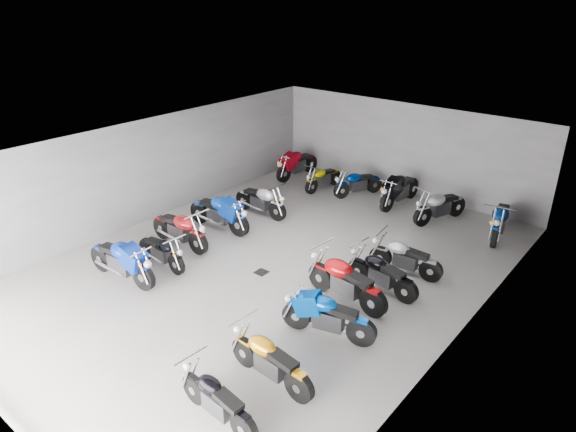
{
  "coord_description": "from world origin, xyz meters",
  "views": [
    {
      "loc": [
        7.89,
        -8.99,
        6.81
      ],
      "look_at": [
        -0.33,
        0.99,
        1.0
      ],
      "focal_mm": 32.0,
      "sensor_mm": 36.0,
      "label": 1
    }
  ],
  "objects_px": {
    "motorcycle_right_b": "(270,360)",
    "motorcycle_left_b": "(122,261)",
    "motorcycle_right_e": "(381,274)",
    "motorcycle_right_a": "(217,400)",
    "motorcycle_back_f": "(500,220)",
    "motorcycle_right_f": "(405,258)",
    "motorcycle_left_f": "(261,200)",
    "motorcycle_right_c": "(327,316)",
    "drain_grate": "(261,272)",
    "motorcycle_back_b": "(323,178)",
    "motorcycle_left_c": "(162,251)",
    "motorcycle_left_e": "(219,212)",
    "motorcycle_back_c": "(358,183)",
    "motorcycle_back_e": "(440,206)",
    "motorcycle_left_d": "(180,229)",
    "motorcycle_right_d": "(345,281)",
    "motorcycle_back_a": "(297,164)",
    "motorcycle_back_d": "(399,190)"
  },
  "relations": [
    {
      "from": "motorcycle_left_e",
      "to": "motorcycle_back_c",
      "type": "distance_m",
      "value": 5.31
    },
    {
      "from": "motorcycle_right_b",
      "to": "motorcycle_back_a",
      "type": "distance_m",
      "value": 11.32
    },
    {
      "from": "motorcycle_right_a",
      "to": "motorcycle_right_f",
      "type": "height_order",
      "value": "motorcycle_right_f"
    },
    {
      "from": "motorcycle_left_b",
      "to": "motorcycle_left_f",
      "type": "xyz_separation_m",
      "value": [
        -0.06,
        5.22,
        -0.05
      ]
    },
    {
      "from": "motorcycle_left_b",
      "to": "motorcycle_back_f",
      "type": "distance_m",
      "value": 10.67
    },
    {
      "from": "motorcycle_right_e",
      "to": "motorcycle_back_b",
      "type": "distance_m",
      "value": 6.91
    },
    {
      "from": "motorcycle_back_b",
      "to": "motorcycle_back_c",
      "type": "height_order",
      "value": "motorcycle_back_c"
    },
    {
      "from": "motorcycle_right_d",
      "to": "motorcycle_back_d",
      "type": "height_order",
      "value": "motorcycle_back_d"
    },
    {
      "from": "motorcycle_right_f",
      "to": "motorcycle_back_c",
      "type": "distance_m",
      "value": 5.46
    },
    {
      "from": "motorcycle_left_b",
      "to": "motorcycle_right_a",
      "type": "distance_m",
      "value": 5.46
    },
    {
      "from": "motorcycle_right_c",
      "to": "motorcycle_right_e",
      "type": "xyz_separation_m",
      "value": [
        -0.02,
        2.28,
        -0.02
      ]
    },
    {
      "from": "motorcycle_left_f",
      "to": "motorcycle_right_c",
      "type": "distance_m",
      "value": 6.56
    },
    {
      "from": "motorcycle_right_b",
      "to": "motorcycle_back_f",
      "type": "distance_m",
      "value": 8.97
    },
    {
      "from": "motorcycle_left_f",
      "to": "motorcycle_right_e",
      "type": "relative_size",
      "value": 1.06
    },
    {
      "from": "motorcycle_right_c",
      "to": "motorcycle_back_f",
      "type": "xyz_separation_m",
      "value": [
        1.16,
        7.1,
        0.04
      ]
    },
    {
      "from": "motorcycle_back_d",
      "to": "motorcycle_back_e",
      "type": "bearing_deg",
      "value": 168.56
    },
    {
      "from": "motorcycle_right_c",
      "to": "motorcycle_right_d",
      "type": "height_order",
      "value": "motorcycle_right_d"
    },
    {
      "from": "motorcycle_back_f",
      "to": "motorcycle_left_e",
      "type": "bearing_deg",
      "value": 25.15
    },
    {
      "from": "motorcycle_left_f",
      "to": "motorcycle_back_f",
      "type": "bearing_deg",
      "value": 117.85
    },
    {
      "from": "motorcycle_right_d",
      "to": "motorcycle_back_a",
      "type": "height_order",
      "value": "motorcycle_right_d"
    },
    {
      "from": "drain_grate",
      "to": "motorcycle_left_d",
      "type": "relative_size",
      "value": 0.14
    },
    {
      "from": "motorcycle_right_a",
      "to": "motorcycle_right_d",
      "type": "bearing_deg",
      "value": 7.83
    },
    {
      "from": "motorcycle_left_d",
      "to": "motorcycle_back_c",
      "type": "relative_size",
      "value": 1.22
    },
    {
      "from": "motorcycle_right_b",
      "to": "motorcycle_back_c",
      "type": "bearing_deg",
      "value": 25.87
    },
    {
      "from": "drain_grate",
      "to": "motorcycle_back_b",
      "type": "bearing_deg",
      "value": 111.34
    },
    {
      "from": "motorcycle_right_f",
      "to": "motorcycle_back_e",
      "type": "relative_size",
      "value": 0.94
    },
    {
      "from": "motorcycle_back_f",
      "to": "motorcycle_right_f",
      "type": "bearing_deg",
      "value": 62.22
    },
    {
      "from": "motorcycle_right_e",
      "to": "motorcycle_right_a",
      "type": "bearing_deg",
      "value": -175.38
    },
    {
      "from": "motorcycle_left_c",
      "to": "motorcycle_right_c",
      "type": "height_order",
      "value": "motorcycle_right_c"
    },
    {
      "from": "motorcycle_back_b",
      "to": "drain_grate",
      "type": "bearing_deg",
      "value": 115.7
    },
    {
      "from": "drain_grate",
      "to": "motorcycle_right_b",
      "type": "bearing_deg",
      "value": -45.43
    },
    {
      "from": "motorcycle_left_f",
      "to": "motorcycle_right_f",
      "type": "relative_size",
      "value": 1.08
    },
    {
      "from": "motorcycle_right_d",
      "to": "motorcycle_back_b",
      "type": "xyz_separation_m",
      "value": [
        -4.7,
        5.6,
        -0.1
      ]
    },
    {
      "from": "motorcycle_right_b",
      "to": "motorcycle_left_b",
      "type": "bearing_deg",
      "value": 88.67
    },
    {
      "from": "motorcycle_back_d",
      "to": "motorcycle_back_f",
      "type": "height_order",
      "value": "motorcycle_back_d"
    },
    {
      "from": "motorcycle_back_c",
      "to": "motorcycle_back_f",
      "type": "height_order",
      "value": "motorcycle_back_f"
    },
    {
      "from": "motorcycle_right_a",
      "to": "motorcycle_back_e",
      "type": "distance_m",
      "value": 10.11
    },
    {
      "from": "motorcycle_right_c",
      "to": "motorcycle_back_d",
      "type": "height_order",
      "value": "motorcycle_back_d"
    },
    {
      "from": "drain_grate",
      "to": "motorcycle_left_b",
      "type": "xyz_separation_m",
      "value": [
        -2.43,
        -2.48,
        0.55
      ]
    },
    {
      "from": "motorcycle_back_b",
      "to": "motorcycle_left_b",
      "type": "bearing_deg",
      "value": 93.38
    },
    {
      "from": "motorcycle_left_c",
      "to": "motorcycle_left_e",
      "type": "relative_size",
      "value": 0.8
    },
    {
      "from": "motorcycle_right_c",
      "to": "motorcycle_right_d",
      "type": "bearing_deg",
      "value": 2.48
    },
    {
      "from": "motorcycle_left_d",
      "to": "motorcycle_right_c",
      "type": "height_order",
      "value": "motorcycle_left_d"
    },
    {
      "from": "drain_grate",
      "to": "motorcycle_left_f",
      "type": "relative_size",
      "value": 0.15
    },
    {
      "from": "motorcycle_left_b",
      "to": "motorcycle_back_b",
      "type": "relative_size",
      "value": 1.25
    },
    {
      "from": "motorcycle_back_d",
      "to": "motorcycle_left_d",
      "type": "bearing_deg",
      "value": 65.25
    },
    {
      "from": "drain_grate",
      "to": "motorcycle_right_a",
      "type": "xyz_separation_m",
      "value": [
        2.77,
        -4.15,
        0.44
      ]
    },
    {
      "from": "motorcycle_right_a",
      "to": "motorcycle_back_c",
      "type": "xyz_separation_m",
      "value": [
        -3.76,
        10.31,
        0.02
      ]
    },
    {
      "from": "motorcycle_right_f",
      "to": "motorcycle_back_a",
      "type": "distance_m",
      "value": 7.8
    },
    {
      "from": "motorcycle_left_e",
      "to": "motorcycle_right_d",
      "type": "height_order",
      "value": "motorcycle_left_e"
    }
  ]
}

